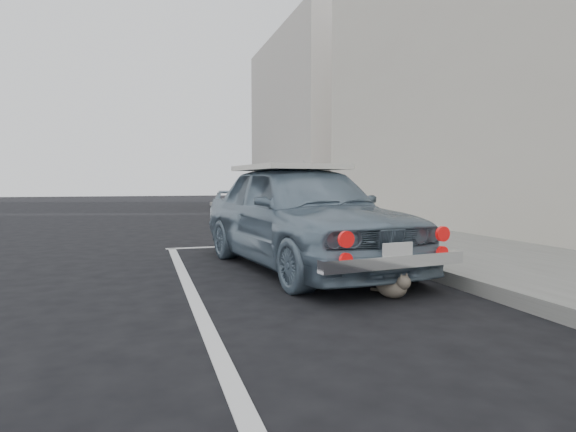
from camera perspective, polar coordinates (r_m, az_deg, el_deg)
name	(u,v)px	position (r m, az deg, el deg)	size (l,w,h in m)	color
ground	(461,432)	(2.50, 19.81, -22.91)	(80.00, 80.00, 0.00)	black
building_far	(310,122)	(23.28, 2.68, 11.10)	(3.50, 10.00, 8.00)	beige
pline_front	(253,246)	(8.55, -4.19, -3.51)	(3.00, 0.12, 0.01)	silver
pline_side	(192,295)	(4.93, -11.27, -9.18)	(0.12, 7.00, 0.01)	silver
retro_coupe	(301,214)	(6.31, 1.59, 0.25)	(2.17, 4.30, 1.40)	slate
cat	(393,286)	(4.82, 12.33, -8.06)	(0.32, 0.49, 0.27)	#716456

